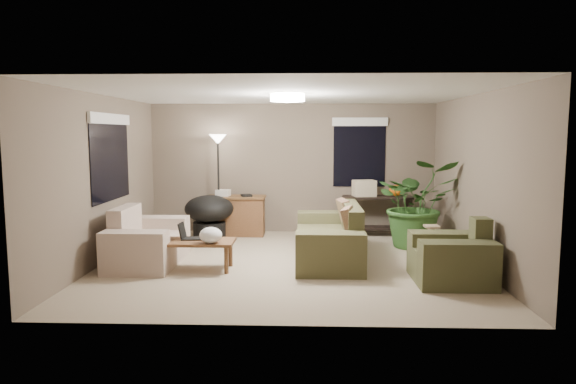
{
  "coord_description": "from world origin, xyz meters",
  "views": [
    {
      "loc": [
        0.27,
        -7.48,
        1.93
      ],
      "look_at": [
        0.0,
        0.2,
        1.05
      ],
      "focal_mm": 32.0,
      "sensor_mm": 36.0,
      "label": 1
    }
  ],
  "objects_px": {
    "console_table": "(377,213)",
    "papasan_chair": "(209,213)",
    "coffee_table": "(199,245)",
    "main_sofa": "(331,241)",
    "armchair": "(452,259)",
    "desk": "(236,215)",
    "loveseat": "(146,243)",
    "houseplant": "(416,213)",
    "floor_lamp": "(218,151)",
    "cat_scratching_post": "(431,243)"
  },
  "relations": [
    {
      "from": "armchair",
      "to": "desk",
      "type": "xyz_separation_m",
      "value": [
        -3.23,
        2.99,
        0.08
      ]
    },
    {
      "from": "papasan_chair",
      "to": "cat_scratching_post",
      "type": "bearing_deg",
      "value": -19.5
    },
    {
      "from": "desk",
      "to": "houseplant",
      "type": "xyz_separation_m",
      "value": [
        3.19,
        -0.93,
        0.21
      ]
    },
    {
      "from": "coffee_table",
      "to": "papasan_chair",
      "type": "height_order",
      "value": "papasan_chair"
    },
    {
      "from": "coffee_table",
      "to": "main_sofa",
      "type": "bearing_deg",
      "value": 19.1
    },
    {
      "from": "console_table",
      "to": "floor_lamp",
      "type": "relative_size",
      "value": 0.68
    },
    {
      "from": "console_table",
      "to": "floor_lamp",
      "type": "distance_m",
      "value": 3.21
    },
    {
      "from": "armchair",
      "to": "cat_scratching_post",
      "type": "xyz_separation_m",
      "value": [
        0.06,
        1.38,
        -0.08
      ]
    },
    {
      "from": "loveseat",
      "to": "console_table",
      "type": "distance_m",
      "value": 4.35
    },
    {
      "from": "coffee_table",
      "to": "papasan_chair",
      "type": "xyz_separation_m",
      "value": [
        -0.27,
        2.22,
        0.11
      ]
    },
    {
      "from": "loveseat",
      "to": "coffee_table",
      "type": "height_order",
      "value": "loveseat"
    },
    {
      "from": "console_table",
      "to": "cat_scratching_post",
      "type": "xyz_separation_m",
      "value": [
        0.62,
        -1.68,
        -0.22
      ]
    },
    {
      "from": "papasan_chair",
      "to": "main_sofa",
      "type": "bearing_deg",
      "value": -35.84
    },
    {
      "from": "coffee_table",
      "to": "loveseat",
      "type": "bearing_deg",
      "value": 158.54
    },
    {
      "from": "armchair",
      "to": "papasan_chair",
      "type": "relative_size",
      "value": 0.93
    },
    {
      "from": "floor_lamp",
      "to": "houseplant",
      "type": "distance_m",
      "value": 3.77
    },
    {
      "from": "cat_scratching_post",
      "to": "houseplant",
      "type": "bearing_deg",
      "value": 97.85
    },
    {
      "from": "console_table",
      "to": "papasan_chair",
      "type": "relative_size",
      "value": 1.21
    },
    {
      "from": "floor_lamp",
      "to": "houseplant",
      "type": "relative_size",
      "value": 1.27
    },
    {
      "from": "floor_lamp",
      "to": "houseplant",
      "type": "height_order",
      "value": "floor_lamp"
    },
    {
      "from": "loveseat",
      "to": "main_sofa",
      "type": "bearing_deg",
      "value": 6.52
    },
    {
      "from": "console_table",
      "to": "cat_scratching_post",
      "type": "relative_size",
      "value": 2.6
    },
    {
      "from": "papasan_chair",
      "to": "cat_scratching_post",
      "type": "relative_size",
      "value": 2.15
    },
    {
      "from": "houseplant",
      "to": "armchair",
      "type": "bearing_deg",
      "value": -89.0
    },
    {
      "from": "main_sofa",
      "to": "floor_lamp",
      "type": "distance_m",
      "value": 3.01
    },
    {
      "from": "main_sofa",
      "to": "desk",
      "type": "height_order",
      "value": "main_sofa"
    },
    {
      "from": "loveseat",
      "to": "coffee_table",
      "type": "bearing_deg",
      "value": -21.46
    },
    {
      "from": "main_sofa",
      "to": "cat_scratching_post",
      "type": "height_order",
      "value": "main_sofa"
    },
    {
      "from": "main_sofa",
      "to": "papasan_chair",
      "type": "xyz_separation_m",
      "value": [
        -2.17,
        1.56,
        0.17
      ]
    },
    {
      "from": "console_table",
      "to": "houseplant",
      "type": "relative_size",
      "value": 0.87
    },
    {
      "from": "coffee_table",
      "to": "cat_scratching_post",
      "type": "relative_size",
      "value": 2.0
    },
    {
      "from": "coffee_table",
      "to": "houseplant",
      "type": "relative_size",
      "value": 0.67
    },
    {
      "from": "houseplant",
      "to": "main_sofa",
      "type": "bearing_deg",
      "value": -148.44
    },
    {
      "from": "main_sofa",
      "to": "armchair",
      "type": "bearing_deg",
      "value": -36.77
    },
    {
      "from": "loveseat",
      "to": "armchair",
      "type": "bearing_deg",
      "value": -10.89
    },
    {
      "from": "armchair",
      "to": "coffee_table",
      "type": "relative_size",
      "value": 1.0
    },
    {
      "from": "main_sofa",
      "to": "loveseat",
      "type": "height_order",
      "value": "same"
    },
    {
      "from": "houseplant",
      "to": "cat_scratching_post",
      "type": "relative_size",
      "value": 3.0
    },
    {
      "from": "console_table",
      "to": "floor_lamp",
      "type": "height_order",
      "value": "floor_lamp"
    },
    {
      "from": "armchair",
      "to": "desk",
      "type": "height_order",
      "value": "armchair"
    },
    {
      "from": "desk",
      "to": "main_sofa",
      "type": "bearing_deg",
      "value": -47.31
    },
    {
      "from": "coffee_table",
      "to": "armchair",
      "type": "bearing_deg",
      "value": -8.06
    },
    {
      "from": "console_table",
      "to": "coffee_table",
      "type": "bearing_deg",
      "value": -138.04
    },
    {
      "from": "main_sofa",
      "to": "coffee_table",
      "type": "distance_m",
      "value": 2.01
    },
    {
      "from": "papasan_chair",
      "to": "loveseat",
      "type": "bearing_deg",
      "value": -107.65
    },
    {
      "from": "loveseat",
      "to": "houseplant",
      "type": "height_order",
      "value": "houseplant"
    },
    {
      "from": "loveseat",
      "to": "armchair",
      "type": "distance_m",
      "value": 4.37
    },
    {
      "from": "loveseat",
      "to": "coffee_table",
      "type": "xyz_separation_m",
      "value": [
        0.87,
        -0.34,
        0.06
      ]
    },
    {
      "from": "console_table",
      "to": "houseplant",
      "type": "height_order",
      "value": "houseplant"
    },
    {
      "from": "main_sofa",
      "to": "armchair",
      "type": "relative_size",
      "value": 2.2
    }
  ]
}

